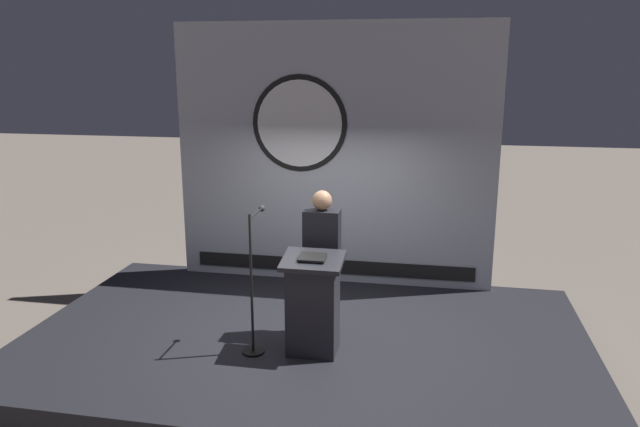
{
  "coord_description": "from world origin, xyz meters",
  "views": [
    {
      "loc": [
        1.38,
        -6.29,
        3.33
      ],
      "look_at": [
        0.17,
        -0.01,
        1.74
      ],
      "focal_mm": 34.0,
      "sensor_mm": 36.0,
      "label": 1
    }
  ],
  "objects": [
    {
      "name": "microphone_stand",
      "position": [
        -0.45,
        -0.5,
        0.86
      ],
      "size": [
        0.24,
        0.6,
        1.54
      ],
      "color": "black",
      "rests_on": "stage_platform"
    },
    {
      "name": "podium",
      "position": [
        0.17,
        -0.41,
        0.84
      ],
      "size": [
        0.64,
        0.5,
        1.1
      ],
      "color": "#26262B",
      "rests_on": "stage_platform"
    },
    {
      "name": "stage_platform",
      "position": [
        0.0,
        0.0,
        0.15
      ],
      "size": [
        6.4,
        4.0,
        0.3
      ],
      "primitive_type": "cube",
      "color": "black",
      "rests_on": "ground"
    },
    {
      "name": "speaker_person",
      "position": [
        0.18,
        0.07,
        1.16
      ],
      "size": [
        0.4,
        0.26,
        1.68
      ],
      "color": "black",
      "rests_on": "stage_platform"
    },
    {
      "name": "banner_display",
      "position": [
        -0.01,
        1.85,
        2.09
      ],
      "size": [
        4.42,
        0.12,
        3.58
      ],
      "color": "#B2B7C1",
      "rests_on": "stage_platform"
    },
    {
      "name": "ground_plane",
      "position": [
        0.0,
        0.0,
        0.0
      ],
      "size": [
        40.0,
        40.0,
        0.0
      ],
      "primitive_type": "plane",
      "color": "#6B6056"
    }
  ]
}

